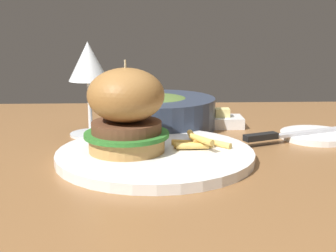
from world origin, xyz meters
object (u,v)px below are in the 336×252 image
(burger_sandwich, at_px, (126,110))
(butter_dish, at_px, (222,121))
(wine_glass, at_px, (88,66))
(bread_plate, at_px, (316,135))
(table_knife, at_px, (292,134))
(main_plate, at_px, (155,155))
(soup_bowl, at_px, (159,112))

(burger_sandwich, bearing_deg, butter_dish, 50.54)
(wine_glass, bearing_deg, bread_plate, -5.47)
(bread_plate, bearing_deg, butter_dish, 148.10)
(butter_dish, bearing_deg, wine_glass, -167.10)
(burger_sandwich, distance_m, bread_plate, 0.35)
(table_knife, bearing_deg, burger_sandwich, -160.74)
(main_plate, distance_m, soup_bowl, 0.21)
(burger_sandwich, xyz_separation_m, butter_dish, (0.17, 0.21, -0.06))
(bread_plate, bearing_deg, table_knife, -157.85)
(main_plate, xyz_separation_m, soup_bowl, (0.01, 0.20, 0.02))
(butter_dish, bearing_deg, bread_plate, -31.90)
(burger_sandwich, relative_size, butter_dish, 1.70)
(burger_sandwich, relative_size, table_knife, 0.60)
(butter_dish, relative_size, soup_bowl, 0.37)
(burger_sandwich, height_order, butter_dish, burger_sandwich)
(wine_glass, height_order, table_knife, wine_glass)
(burger_sandwich, bearing_deg, main_plate, -0.46)
(wine_glass, relative_size, soup_bowl, 0.78)
(table_knife, height_order, soup_bowl, soup_bowl)
(main_plate, distance_m, wine_glass, 0.22)
(main_plate, distance_m, bread_plate, 0.30)
(burger_sandwich, xyz_separation_m, wine_glass, (-0.07, 0.15, 0.05))
(soup_bowl, bearing_deg, butter_dish, 2.52)
(main_plate, bearing_deg, soup_bowl, 87.42)
(burger_sandwich, bearing_deg, table_knife, 19.26)
(burger_sandwich, xyz_separation_m, bread_plate, (0.32, 0.12, -0.07))
(table_knife, distance_m, soup_bowl, 0.25)
(main_plate, distance_m, butter_dish, 0.25)
(main_plate, bearing_deg, bread_plate, 22.39)
(bread_plate, relative_size, butter_dish, 1.56)
(wine_glass, relative_size, table_knife, 0.75)
(main_plate, height_order, table_knife, table_knife)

